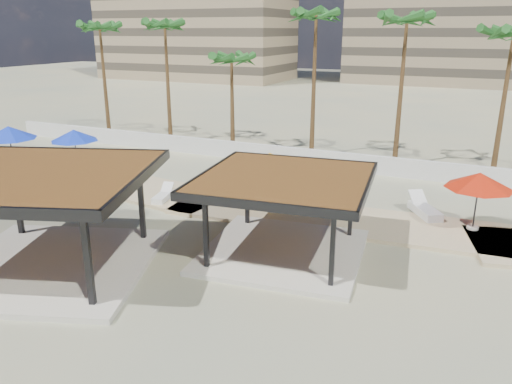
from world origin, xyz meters
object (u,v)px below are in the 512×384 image
at_px(pavilion_central, 284,208).
at_px(umbrella_c, 479,181).
at_px(pavilion_west, 45,212).
at_px(lounger_c, 424,210).
at_px(lounger_a, 163,196).
at_px(umbrella_a, 9,133).

relative_size(pavilion_central, umbrella_c, 2.10).
xyz_separation_m(pavilion_central, umbrella_c, (6.95, 5.61, 0.46)).
relative_size(pavilion_west, umbrella_c, 2.82).
height_order(pavilion_west, lounger_c, pavilion_west).
distance_m(umbrella_c, lounger_a, 15.40).
distance_m(lounger_a, lounger_c, 13.30).
relative_size(umbrella_c, lounger_a, 1.77).
bearing_deg(pavilion_central, umbrella_c, 32.36).
height_order(pavilion_central, lounger_c, pavilion_central).
relative_size(pavilion_west, lounger_c, 3.99).
distance_m(pavilion_west, lounger_c, 17.01).
bearing_deg(lounger_c, pavilion_central, 112.09).
height_order(umbrella_a, lounger_a, umbrella_a).
bearing_deg(umbrella_c, lounger_c, 154.72).
xyz_separation_m(pavilion_central, pavilion_west, (-7.59, -4.91, 0.33)).
bearing_deg(pavilion_central, pavilion_west, -153.67).
relative_size(umbrella_a, lounger_a, 2.11).
distance_m(umbrella_c, lounger_c, 3.20).
distance_m(pavilion_central, pavilion_west, 9.04).
bearing_deg(pavilion_central, lounger_c, 48.08).
distance_m(umbrella_a, umbrella_c, 26.77).
bearing_deg(lounger_a, umbrella_c, -94.03).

